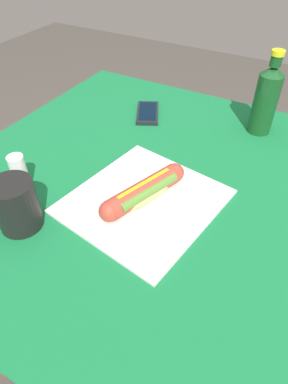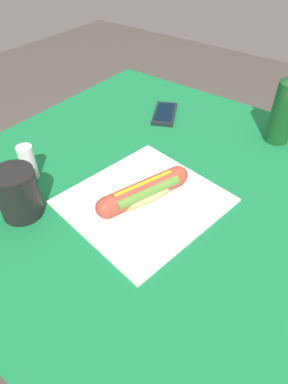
{
  "view_description": "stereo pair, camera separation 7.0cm",
  "coord_description": "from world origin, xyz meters",
  "px_view_note": "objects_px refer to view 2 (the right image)",
  "views": [
    {
      "loc": [
        0.54,
        0.29,
        1.25
      ],
      "look_at": [
        0.08,
        0.04,
        0.77
      ],
      "focal_mm": 31.01,
      "sensor_mm": 36.0,
      "label": 1
    },
    {
      "loc": [
        0.5,
        0.35,
        1.25
      ],
      "look_at": [
        0.08,
        0.04,
        0.77
      ],
      "focal_mm": 31.01,
      "sensor_mm": 36.0,
      "label": 2
    }
  ],
  "objects_px": {
    "cell_phone": "(165,114)",
    "hot_dog": "(144,192)",
    "salt_shaker": "(28,162)",
    "soda_bottle": "(285,107)",
    "drinking_cup": "(18,193)"
  },
  "relations": [
    {
      "from": "soda_bottle",
      "to": "hot_dog",
      "type": "bearing_deg",
      "value": -18.49
    },
    {
      "from": "drinking_cup",
      "to": "salt_shaker",
      "type": "xyz_separation_m",
      "value": [
        -0.09,
        -0.08,
        -0.01
      ]
    },
    {
      "from": "cell_phone",
      "to": "salt_shaker",
      "type": "height_order",
      "value": "salt_shaker"
    },
    {
      "from": "cell_phone",
      "to": "soda_bottle",
      "type": "bearing_deg",
      "value": 102.63
    },
    {
      "from": "hot_dog",
      "to": "soda_bottle",
      "type": "relative_size",
      "value": 0.97
    },
    {
      "from": "drinking_cup",
      "to": "cell_phone",
      "type": "bearing_deg",
      "value": 179.31
    },
    {
      "from": "hot_dog",
      "to": "salt_shaker",
      "type": "height_order",
      "value": "salt_shaker"
    },
    {
      "from": "hot_dog",
      "to": "cell_phone",
      "type": "xyz_separation_m",
      "value": [
        -0.34,
        -0.18,
        -0.03
      ]
    },
    {
      "from": "cell_phone",
      "to": "soda_bottle",
      "type": "xyz_separation_m",
      "value": [
        -0.07,
        0.32,
        0.09
      ]
    },
    {
      "from": "cell_phone",
      "to": "hot_dog",
      "type": "bearing_deg",
      "value": 27.56
    },
    {
      "from": "salt_shaker",
      "to": "drinking_cup",
      "type": "bearing_deg",
      "value": 43.17
    },
    {
      "from": "cell_phone",
      "to": "soda_bottle",
      "type": "relative_size",
      "value": 0.66
    },
    {
      "from": "hot_dog",
      "to": "salt_shaker",
      "type": "relative_size",
      "value": 2.55
    },
    {
      "from": "soda_bottle",
      "to": "salt_shaker",
      "type": "relative_size",
      "value": 2.61
    },
    {
      "from": "hot_dog",
      "to": "salt_shaker",
      "type": "xyz_separation_m",
      "value": [
        0.09,
        -0.27,
        0.01
      ]
    }
  ]
}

